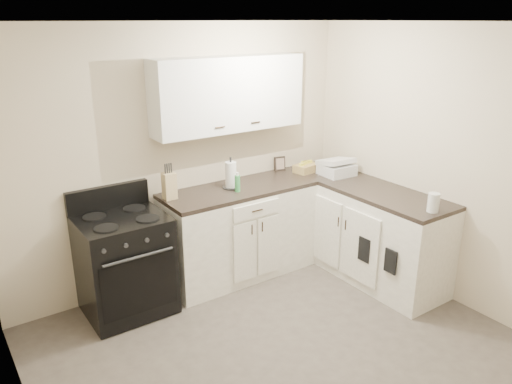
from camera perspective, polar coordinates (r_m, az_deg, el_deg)
floor at (r=4.07m, az=4.98°, el=-19.04°), size 3.60×3.60×0.00m
ceiling at (r=3.20m, az=6.32°, el=18.78°), size 3.60×3.60×0.00m
wall_back at (r=4.88m, az=-8.18°, el=3.96°), size 3.60×0.00×3.60m
wall_right at (r=4.76m, az=22.41°, el=2.27°), size 0.00×3.60×3.60m
wall_left at (r=2.75m, az=-24.98°, el=-10.19°), size 0.00×3.60×3.60m
base_cabinets_back at (r=5.10m, az=-1.95°, el=-4.72°), size 1.55×0.60×0.90m
base_cabinets_right at (r=5.28m, az=11.84°, el=-4.27°), size 0.60×1.90×0.90m
countertop_back at (r=4.93m, az=-2.01°, el=0.28°), size 1.55×0.60×0.04m
countertop_right at (r=5.12m, az=12.19°, el=0.57°), size 0.60×1.90×0.04m
upper_cabinets at (r=4.84m, az=-3.12°, el=11.13°), size 1.55×0.30×0.70m
stove at (r=4.60m, az=-14.70°, el=-8.06°), size 0.74×0.63×0.90m
knife_block at (r=4.65m, az=-9.88°, el=0.68°), size 0.11×0.10×0.25m
paper_towel at (r=4.88m, az=-2.90°, el=1.95°), size 0.14×0.14×0.26m
soap_bottle at (r=4.79m, az=-2.13°, el=0.98°), size 0.06×0.06×0.16m
picture_frame at (r=5.47m, az=2.73°, el=3.27°), size 0.13×0.07×0.16m
wicker_basket at (r=5.45m, az=5.76°, el=2.73°), size 0.27×0.20×0.09m
countertop_grill at (r=5.38m, az=9.21°, el=2.56°), size 0.34×0.32×0.12m
glass_jar at (r=4.55m, az=19.61°, el=-1.14°), size 0.13×0.13×0.17m
oven_mitt_near at (r=4.65m, az=15.12°, el=-7.67°), size 0.02×0.13×0.22m
oven_mitt_far at (r=4.84m, az=12.27°, el=-6.46°), size 0.02×0.14×0.24m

